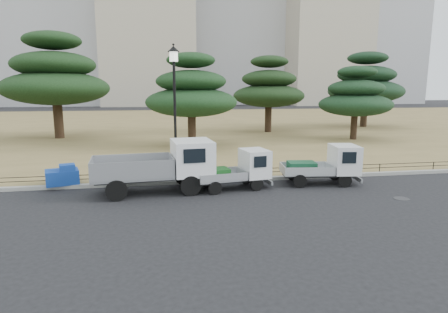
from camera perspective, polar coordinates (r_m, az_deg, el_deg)
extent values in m
plane|color=black|center=(14.78, 1.31, -6.34)|extent=(220.00, 220.00, 0.00)
cube|color=olive|center=(44.77, -6.19, 4.95)|extent=(120.00, 56.00, 0.15)
cube|color=gray|center=(17.23, -0.34, -3.64)|extent=(120.00, 0.25, 0.16)
cylinder|color=black|center=(15.03, -5.11, -4.47)|extent=(0.84, 0.24, 0.83)
cylinder|color=black|center=(16.75, -6.16, -2.93)|extent=(0.84, 0.24, 0.83)
cylinder|color=black|center=(14.84, -16.06, -5.03)|extent=(0.84, 0.24, 0.83)
cylinder|color=black|center=(16.58, -15.95, -3.42)|extent=(0.84, 0.24, 0.83)
cube|color=#2D2D30|center=(15.69, -10.68, -3.16)|extent=(4.68, 1.39, 0.14)
cube|color=gray|center=(15.55, -13.77, -1.61)|extent=(3.35, 2.09, 0.80)
cube|color=silver|center=(15.72, -4.86, -0.08)|extent=(1.77, 2.10, 1.41)
cylinder|color=black|center=(15.80, 5.01, -4.24)|extent=(0.57, 0.24, 0.55)
cylinder|color=black|center=(16.87, 3.35, -3.28)|extent=(0.57, 0.24, 0.55)
cylinder|color=black|center=(15.16, -1.38, -4.83)|extent=(0.57, 0.24, 0.55)
cylinder|color=black|center=(16.27, -2.67, -3.78)|extent=(0.57, 0.24, 0.55)
cube|color=#2D2D30|center=(15.98, 1.21, -3.56)|extent=(3.04, 1.16, 0.13)
cube|color=#9D9EA3|center=(15.74, -0.63, -2.84)|extent=(2.22, 1.57, 0.37)
cube|color=silver|center=(16.22, 4.69, -1.01)|extent=(1.24, 1.51, 1.19)
cube|color=#19581E|center=(15.66, -1.34, -2.57)|extent=(1.24, 0.99, 0.40)
cylinder|color=black|center=(17.09, 17.91, -3.53)|extent=(0.60, 0.23, 0.59)
cylinder|color=black|center=(18.28, 16.52, -2.57)|extent=(0.60, 0.23, 0.59)
cylinder|color=black|center=(16.51, 11.48, -3.70)|extent=(0.60, 0.23, 0.59)
cylinder|color=black|center=(17.74, 10.49, -2.69)|extent=(0.60, 0.23, 0.59)
cube|color=#2D2D30|center=(17.36, 14.24, -2.66)|extent=(3.24, 1.12, 0.14)
cube|color=#B1B4B8|center=(17.14, 12.44, -1.84)|extent=(2.34, 1.60, 0.39)
cube|color=silver|center=(17.57, 17.84, -0.38)|extent=(1.28, 1.58, 1.25)
cube|color=#154A2D|center=(17.07, 11.74, -1.53)|extent=(1.30, 1.02, 0.43)
cylinder|color=black|center=(17.28, -7.25, -3.16)|extent=(0.45, 0.45, 0.16)
cylinder|color=black|center=(16.87, -7.46, 5.52)|extent=(0.12, 0.12, 5.07)
cylinder|color=white|center=(16.86, -7.68, 14.84)|extent=(0.41, 0.41, 0.41)
cone|color=black|center=(16.89, -7.71, 15.95)|extent=(0.53, 0.53, 0.25)
cylinder|color=black|center=(17.31, -0.42, -2.65)|extent=(38.00, 0.03, 0.03)
cylinder|color=black|center=(17.27, -0.42, -2.07)|extent=(38.00, 0.03, 0.03)
cylinder|color=black|center=(17.31, -0.42, -2.65)|extent=(0.04, 0.04, 0.40)
cube|color=#143D9E|center=(17.70, -23.43, -2.87)|extent=(1.55, 1.31, 0.62)
cube|color=#143D9E|center=(17.42, -22.79, -1.53)|extent=(0.75, 0.69, 0.27)
cylinder|color=#2D2D30|center=(16.25, 25.45, -5.81)|extent=(0.60, 0.60, 0.01)
cylinder|color=black|center=(34.08, -23.93, 5.39)|extent=(0.75, 0.75, 3.35)
ellipsoid|color=black|center=(33.99, -24.24, 9.47)|extent=(8.59, 8.59, 2.75)
ellipsoid|color=black|center=(34.04, -24.48, 12.63)|extent=(6.56, 6.56, 2.10)
ellipsoid|color=black|center=(34.20, -24.72, 15.77)|extent=(4.53, 4.53, 1.45)
cylinder|color=black|center=(26.84, -4.91, 4.29)|extent=(0.57, 0.57, 2.56)
ellipsoid|color=black|center=(26.71, -4.97, 8.24)|extent=(6.44, 6.44, 2.06)
ellipsoid|color=black|center=(26.70, -5.02, 11.33)|extent=(4.92, 4.92, 1.57)
ellipsoid|color=black|center=(26.76, -5.07, 14.41)|extent=(3.40, 3.40, 1.09)
cylinder|color=black|center=(35.90, 6.76, 5.96)|extent=(0.62, 0.62, 2.78)
ellipsoid|color=black|center=(35.81, 6.83, 9.17)|extent=(6.68, 6.68, 2.14)
ellipsoid|color=black|center=(35.81, 6.88, 11.67)|extent=(5.10, 5.10, 1.63)
ellipsoid|color=black|center=(35.88, 6.94, 14.16)|extent=(3.52, 3.52, 1.13)
cylinder|color=black|center=(32.23, 19.18, 4.52)|extent=(0.51, 0.51, 2.28)
ellipsoid|color=black|center=(32.12, 19.36, 7.46)|extent=(5.80, 5.80, 1.86)
ellipsoid|color=black|center=(32.09, 19.50, 9.75)|extent=(4.43, 4.43, 1.42)
ellipsoid|color=black|center=(32.12, 19.64, 12.04)|extent=(3.06, 3.06, 0.98)
cylinder|color=black|center=(43.19, 20.56, 6.30)|extent=(0.69, 0.69, 3.07)
ellipsoid|color=black|center=(43.12, 20.75, 9.25)|extent=(7.84, 7.84, 2.51)
ellipsoid|color=black|center=(43.14, 20.89, 11.54)|extent=(5.99, 5.99, 1.92)
ellipsoid|color=black|center=(43.23, 21.05, 13.83)|extent=(4.13, 4.13, 1.32)
cube|color=#AAA08C|center=(106.82, 15.07, 20.68)|extent=(20.00, 18.00, 48.00)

